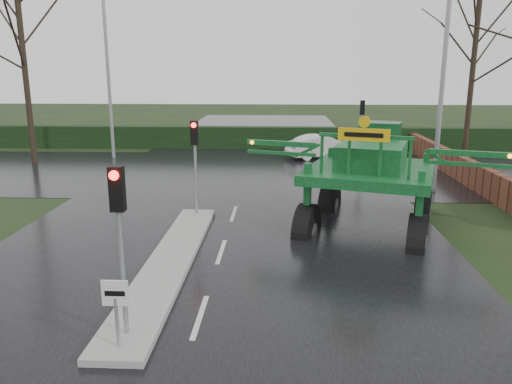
{
  "coord_description": "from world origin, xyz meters",
  "views": [
    {
      "loc": [
        1.7,
        -9.81,
        5.23
      ],
      "look_at": [
        1.06,
        3.37,
        2.0
      ],
      "focal_mm": 35.0,
      "sensor_mm": 36.0,
      "label": 1
    }
  ],
  "objects_px": {
    "traffic_signal_mid": "(195,147)",
    "crop_sprayer": "(310,163)",
    "traffic_signal_near": "(119,216)",
    "street_light_left_far": "(112,57)",
    "traffic_signal_far": "(362,116)",
    "keep_left_sign": "(116,303)",
    "white_sedan": "(321,158)",
    "street_light_right": "(438,51)"
  },
  "relations": [
    {
      "from": "traffic_signal_mid",
      "to": "crop_sprayer",
      "type": "bearing_deg",
      "value": -17.92
    },
    {
      "from": "traffic_signal_near",
      "to": "crop_sprayer",
      "type": "bearing_deg",
      "value": 61.12
    },
    {
      "from": "traffic_signal_mid",
      "to": "street_light_left_far",
      "type": "xyz_separation_m",
      "value": [
        -6.89,
        12.51,
        3.4
      ]
    },
    {
      "from": "traffic_signal_mid",
      "to": "traffic_signal_far",
      "type": "height_order",
      "value": "same"
    },
    {
      "from": "keep_left_sign",
      "to": "street_light_left_far",
      "type": "distance_m",
      "value": 23.11
    },
    {
      "from": "keep_left_sign",
      "to": "traffic_signal_near",
      "type": "xyz_separation_m",
      "value": [
        0.0,
        0.49,
        1.53
      ]
    },
    {
      "from": "traffic_signal_mid",
      "to": "street_light_left_far",
      "type": "height_order",
      "value": "street_light_left_far"
    },
    {
      "from": "traffic_signal_mid",
      "to": "crop_sprayer",
      "type": "relative_size",
      "value": 0.42
    },
    {
      "from": "white_sedan",
      "to": "street_light_left_far",
      "type": "bearing_deg",
      "value": 69.36
    },
    {
      "from": "keep_left_sign",
      "to": "traffic_signal_mid",
      "type": "bearing_deg",
      "value": 90.0
    },
    {
      "from": "traffic_signal_far",
      "to": "street_light_left_far",
      "type": "xyz_separation_m",
      "value": [
        -14.69,
        -0.01,
        3.4
      ]
    },
    {
      "from": "street_light_left_far",
      "to": "crop_sprayer",
      "type": "xyz_separation_m",
      "value": [
        10.87,
        -13.8,
        -3.68
      ]
    },
    {
      "from": "keep_left_sign",
      "to": "traffic_signal_far",
      "type": "xyz_separation_m",
      "value": [
        7.8,
        21.51,
        1.53
      ]
    },
    {
      "from": "street_light_right",
      "to": "white_sedan",
      "type": "xyz_separation_m",
      "value": [
        -3.96,
        8.46,
        -5.99
      ]
    },
    {
      "from": "street_light_right",
      "to": "white_sedan",
      "type": "relative_size",
      "value": 2.34
    },
    {
      "from": "street_light_right",
      "to": "white_sedan",
      "type": "height_order",
      "value": "street_light_right"
    },
    {
      "from": "keep_left_sign",
      "to": "traffic_signal_far",
      "type": "height_order",
      "value": "traffic_signal_far"
    },
    {
      "from": "crop_sprayer",
      "to": "street_light_right",
      "type": "bearing_deg",
      "value": 64.34
    },
    {
      "from": "traffic_signal_near",
      "to": "keep_left_sign",
      "type": "bearing_deg",
      "value": -90.0
    },
    {
      "from": "traffic_signal_far",
      "to": "traffic_signal_mid",
      "type": "bearing_deg",
      "value": 58.07
    },
    {
      "from": "street_light_right",
      "to": "street_light_left_far",
      "type": "height_order",
      "value": "same"
    },
    {
      "from": "street_light_left_far",
      "to": "traffic_signal_mid",
      "type": "bearing_deg",
      "value": -61.14
    },
    {
      "from": "keep_left_sign",
      "to": "street_light_right",
      "type": "height_order",
      "value": "street_light_right"
    },
    {
      "from": "keep_left_sign",
      "to": "crop_sprayer",
      "type": "relative_size",
      "value": 0.16
    },
    {
      "from": "traffic_signal_mid",
      "to": "white_sedan",
      "type": "relative_size",
      "value": 0.83
    },
    {
      "from": "traffic_signal_near",
      "to": "white_sedan",
      "type": "xyz_separation_m",
      "value": [
        5.53,
        21.47,
        -2.59
      ]
    },
    {
      "from": "street_light_right",
      "to": "crop_sprayer",
      "type": "xyz_separation_m",
      "value": [
        -5.52,
        -5.8,
        -3.68
      ]
    },
    {
      "from": "street_light_right",
      "to": "traffic_signal_near",
      "type": "bearing_deg",
      "value": -126.13
    },
    {
      "from": "keep_left_sign",
      "to": "traffic_signal_near",
      "type": "height_order",
      "value": "traffic_signal_near"
    },
    {
      "from": "traffic_signal_far",
      "to": "street_light_right",
      "type": "relative_size",
      "value": 0.35
    },
    {
      "from": "traffic_signal_near",
      "to": "traffic_signal_mid",
      "type": "bearing_deg",
      "value": 90.0
    },
    {
      "from": "traffic_signal_near",
      "to": "white_sedan",
      "type": "relative_size",
      "value": 0.83
    },
    {
      "from": "keep_left_sign",
      "to": "white_sedan",
      "type": "bearing_deg",
      "value": 75.86
    },
    {
      "from": "crop_sprayer",
      "to": "keep_left_sign",
      "type": "bearing_deg",
      "value": -99.37
    },
    {
      "from": "crop_sprayer",
      "to": "street_light_left_far",
      "type": "bearing_deg",
      "value": 146.18
    },
    {
      "from": "traffic_signal_near",
      "to": "street_light_right",
      "type": "relative_size",
      "value": 0.35
    },
    {
      "from": "traffic_signal_mid",
      "to": "street_light_left_far",
      "type": "bearing_deg",
      "value": 118.86
    },
    {
      "from": "crop_sprayer",
      "to": "traffic_signal_mid",
      "type": "bearing_deg",
      "value": -179.99
    },
    {
      "from": "keep_left_sign",
      "to": "traffic_signal_near",
      "type": "distance_m",
      "value": 1.61
    },
    {
      "from": "traffic_signal_far",
      "to": "street_light_left_far",
      "type": "bearing_deg",
      "value": 0.03
    },
    {
      "from": "traffic_signal_far",
      "to": "white_sedan",
      "type": "height_order",
      "value": "traffic_signal_far"
    },
    {
      "from": "street_light_right",
      "to": "traffic_signal_mid",
      "type": "bearing_deg",
      "value": -154.6
    }
  ]
}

